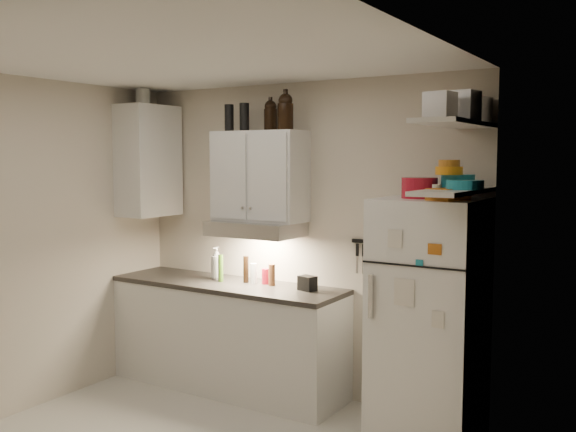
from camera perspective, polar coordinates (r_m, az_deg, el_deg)
The scene contains 35 objects.
ceiling at distance 4.18m, azimuth -9.76°, elevation 13.82°, with size 3.20×3.00×0.02m, color white.
back_wall at distance 5.40m, azimuth 1.17°, elevation -2.02°, with size 3.20×0.02×2.60m, color beige.
left_wall at distance 5.38m, azimuth -22.47°, elevation -2.44°, with size 0.02×3.00×2.60m, color beige.
right_wall at distance 3.36m, azimuth 11.71°, elevation -6.54°, with size 0.02×3.00×2.60m, color beige.
base_cabinet at distance 5.62m, azimuth -5.40°, elevation -10.70°, with size 2.10×0.60×0.88m, color silver.
countertop at distance 5.52m, azimuth -5.44°, elevation -6.10°, with size 2.10×0.62×0.04m, color #2C2926.
upper_cabinet at distance 5.37m, azimuth -2.53°, elevation 3.56°, with size 0.80×0.33×0.75m, color silver.
side_cabinet at distance 5.99m, azimuth -12.30°, elevation 4.81°, with size 0.33×0.55×1.00m, color silver.
range_hood at distance 5.35m, azimuth -2.90°, elevation -1.12°, with size 0.76×0.46×0.12m, color silver.
fridge at distance 4.65m, azimuth 12.41°, elevation -8.98°, with size 0.70×0.68×1.70m, color white.
shelf_hi at distance 4.32m, azimuth 14.68°, elevation 7.97°, with size 0.30×0.95×0.03m, color silver.
shelf_lo at distance 4.32m, azimuth 14.54°, elevation 2.14°, with size 0.30×0.95×0.03m, color silver.
knife_strip at distance 5.06m, azimuth 7.87°, elevation -2.33°, with size 0.42×0.02×0.03m, color black.
dutch_oven at distance 4.51m, azimuth 11.60°, elevation 2.46°, with size 0.25×0.25×0.14m, color #A71325.
book_stack at distance 4.31m, azimuth 14.05°, elevation 1.87°, with size 0.19×0.24×0.08m, color #BC6317.
spice_jar at distance 4.38m, azimuth 13.07°, elevation 2.09°, with size 0.06×0.06×0.10m, color silver.
stock_pot at distance 4.65m, azimuth 16.27°, elevation 8.98°, with size 0.24×0.24×0.17m, color silver.
tin_a at distance 4.30m, azimuth 15.23°, elevation 9.44°, with size 0.19×0.17×0.19m, color #AAAAAD.
tin_b at distance 4.03m, azimuth 13.36°, elevation 9.56°, with size 0.16×0.16×0.16m, color #AAAAAD.
bowl_teal at distance 4.50m, azimuth 14.86°, elevation 3.02°, with size 0.23×0.23×0.09m, color teal.
bowl_orange at distance 4.42m, azimuth 14.12°, elevation 3.93°, with size 0.18×0.18×0.05m, color orange.
bowl_yellow at distance 4.42m, azimuth 14.13°, elevation 4.58°, with size 0.14×0.14×0.05m, color #B97020.
plates at distance 4.28m, azimuth 15.44°, elevation 2.69°, with size 0.24×0.24×0.06m, color teal.
growler_a at distance 5.40m, azimuth -1.57°, elevation 8.94°, with size 0.11×0.11×0.26m, color black, non-canonical shape.
growler_b at distance 5.17m, azimuth -0.22°, elevation 9.31°, with size 0.13×0.13×0.30m, color black, non-canonical shape.
thermos_a at distance 5.41m, azimuth -3.90°, elevation 8.76°, with size 0.08×0.08×0.23m, color black.
thermos_b at distance 5.47m, azimuth -5.25°, elevation 8.67°, with size 0.08×0.08×0.22m, color black.
side_jar at distance 6.03m, azimuth -12.78°, elevation 10.39°, with size 0.13×0.13×0.17m, color silver.
soap_bottle at distance 5.64m, azimuth -6.37°, elevation -4.02°, with size 0.12×0.12×0.32m, color silver.
pepper_mill at distance 5.34m, azimuth -1.45°, elevation -5.26°, with size 0.06×0.06×0.18m, color brown.
oil_bottle at distance 5.54m, azimuth -6.00°, elevation -4.63°, with size 0.04×0.04×0.23m, color #355C17.
vinegar_bottle at distance 5.47m, azimuth -3.76°, elevation -4.75°, with size 0.05×0.05×0.23m, color black.
clear_bottle at distance 5.44m, azimuth -3.07°, elevation -5.12°, with size 0.06×0.06×0.17m, color silver.
red_jar at distance 5.41m, azimuth -2.01°, elevation -5.38°, with size 0.07×0.07×0.13m, color #A71325.
caddy at distance 5.15m, azimuth 1.74°, elevation -5.99°, with size 0.14×0.10×0.12m, color black.
Camera 1 is at (2.74, -3.09, 1.98)m, focal length 40.00 mm.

